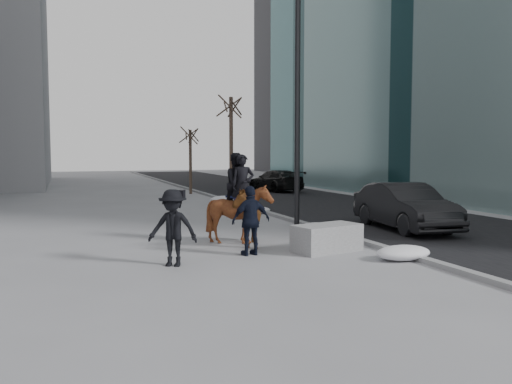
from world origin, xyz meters
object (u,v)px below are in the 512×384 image
object	(u,v)px
planter	(327,238)
car_near	(405,206)
mounted_left	(244,212)
mounted_right	(239,207)

from	to	relation	value
planter	car_near	world-z (taller)	car_near
planter	mounted_left	world-z (taller)	mounted_left
mounted_left	mounted_right	xyz separation A→B (m)	(-0.03, 0.36, 0.09)
planter	mounted_right	bearing A→B (deg)	131.99
planter	mounted_right	distance (m)	2.73
mounted_left	car_near	bearing A→B (deg)	9.92
car_near	mounted_right	size ratio (longest dim) A/B	1.84
mounted_right	mounted_left	bearing A→B (deg)	-85.12
car_near	mounted_right	xyz separation A→B (m)	(-6.02, -0.69, 0.25)
planter	mounted_right	xyz separation A→B (m)	(-1.77, 1.96, 0.68)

